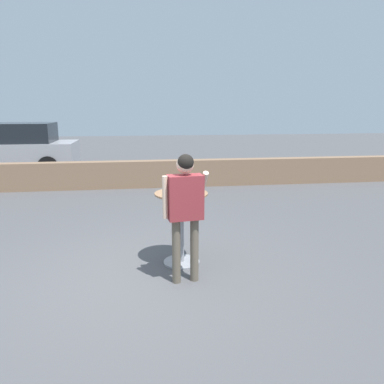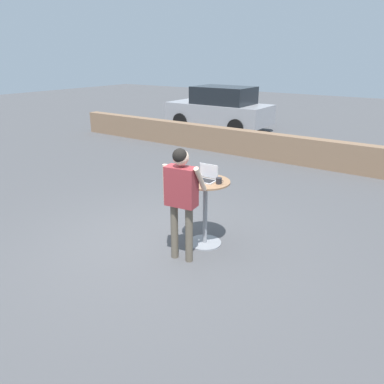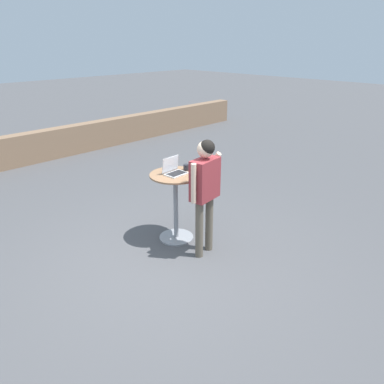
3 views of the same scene
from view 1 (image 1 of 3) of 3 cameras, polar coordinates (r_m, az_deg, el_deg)
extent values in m
plane|color=#4C4C4F|center=(5.16, -7.43, -13.02)|extent=(50.00, 50.00, 0.00)
cube|color=#84664C|center=(10.65, -7.79, 2.71)|extent=(16.25, 0.35, 0.76)
cylinder|color=gray|center=(5.61, -1.59, -10.58)|extent=(0.53, 0.53, 0.03)
cylinder|color=gray|center=(5.42, -1.62, -5.57)|extent=(0.07, 0.07, 1.01)
cylinder|color=#8C6647|center=(5.28, -1.66, -0.25)|extent=(0.75, 0.75, 0.02)
cube|color=silver|center=(5.25, -1.63, -0.07)|extent=(0.32, 0.23, 0.02)
cube|color=black|center=(5.25, -1.63, 0.03)|extent=(0.28, 0.18, 0.00)
cube|color=silver|center=(5.35, -1.82, 1.49)|extent=(0.32, 0.04, 0.23)
cube|color=white|center=(5.34, -1.81, 1.48)|extent=(0.29, 0.03, 0.20)
cylinder|color=#232328|center=(5.30, 0.82, 0.46)|extent=(0.09, 0.09, 0.09)
torus|color=#232328|center=(5.31, 1.43, 0.49)|extent=(0.04, 0.01, 0.04)
cylinder|color=brown|center=(4.87, -2.41, -9.04)|extent=(0.11, 0.11, 0.86)
cylinder|color=brown|center=(4.92, 0.36, -8.77)|extent=(0.11, 0.11, 0.86)
cube|color=maroon|center=(4.68, -1.05, -0.81)|extent=(0.46, 0.27, 0.56)
sphere|color=beige|center=(4.60, -1.07, 4.24)|extent=(0.22, 0.22, 0.22)
sphere|color=black|center=(4.57, -0.99, 4.53)|extent=(0.20, 0.20, 0.20)
cylinder|color=beige|center=(4.62, -4.11, -0.83)|extent=(0.07, 0.07, 0.54)
cylinder|color=beige|center=(4.79, 1.66, 1.02)|extent=(0.11, 0.33, 0.41)
cube|color=#9E9EA3|center=(14.35, -25.33, 5.37)|extent=(4.07, 1.78, 0.74)
cube|color=black|center=(14.23, -24.81, 8.21)|extent=(2.24, 1.57, 0.66)
cylinder|color=black|center=(13.25, -21.05, 3.74)|extent=(0.65, 0.22, 0.65)
cylinder|color=black|center=(14.88, -19.61, 4.78)|extent=(0.65, 0.22, 0.65)
camera|label=2|loc=(3.54, 74.96, 13.45)|focal=35.00mm
camera|label=3|loc=(3.31, -76.19, 14.49)|focal=35.00mm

